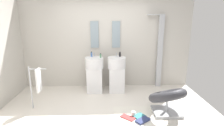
# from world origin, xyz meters

# --- Properties ---
(ground_plane) EXTENTS (4.80, 3.60, 0.04)m
(ground_plane) POSITION_xyz_m (0.00, 0.00, -0.02)
(ground_plane) COLOR silver
(rear_partition) EXTENTS (4.80, 0.10, 2.60)m
(rear_partition) POSITION_xyz_m (0.00, 1.65, 1.30)
(rear_partition) COLOR beige
(rear_partition) RESTS_ON ground_plane
(pedestal_sink_left) EXTENTS (0.48, 0.48, 1.04)m
(pedestal_sink_left) POSITION_xyz_m (-0.30, 1.19, 0.51)
(pedestal_sink_left) COLOR white
(pedestal_sink_left) RESTS_ON ground_plane
(pedestal_sink_right) EXTENTS (0.48, 0.48, 1.04)m
(pedestal_sink_right) POSITION_xyz_m (0.30, 1.19, 0.51)
(pedestal_sink_right) COLOR white
(pedestal_sink_right) RESTS_ON ground_plane
(vanity_mirror_left) EXTENTS (0.22, 0.03, 0.72)m
(vanity_mirror_left) POSITION_xyz_m (-0.30, 1.58, 1.50)
(vanity_mirror_left) COLOR #8C9EA8
(vanity_mirror_right) EXTENTS (0.22, 0.03, 0.72)m
(vanity_mirror_right) POSITION_xyz_m (0.30, 1.58, 1.50)
(vanity_mirror_right) COLOR #8C9EA8
(shower_column) EXTENTS (0.49, 0.24, 2.05)m
(shower_column) POSITION_xyz_m (1.52, 1.53, 1.08)
(shower_column) COLOR #B7BABF
(shower_column) RESTS_ON ground_plane
(lounge_chair) EXTENTS (1.04, 1.04, 0.65)m
(lounge_chair) POSITION_xyz_m (1.27, -0.03, 0.35)
(lounge_chair) COLOR #B7BABF
(lounge_chair) RESTS_ON ground_plane
(towel_rack) EXTENTS (0.37, 0.22, 0.95)m
(towel_rack) POSITION_xyz_m (-1.46, 0.28, 0.63)
(towel_rack) COLOR #B7BABF
(towel_rack) RESTS_ON ground_plane
(area_rug) EXTENTS (0.94, 0.87, 0.01)m
(area_rug) POSITION_xyz_m (0.64, -0.17, 0.01)
(area_rug) COLOR white
(area_rug) RESTS_ON ground_plane
(magazine_red) EXTENTS (0.32, 0.30, 0.02)m
(magazine_red) POSITION_xyz_m (0.44, -0.21, 0.02)
(magazine_red) COLOR #B73838
(magazine_red) RESTS_ON area_rug
(magazine_navy) EXTENTS (0.32, 0.30, 0.04)m
(magazine_navy) POSITION_xyz_m (0.72, -0.34, 0.03)
(magazine_navy) COLOR navy
(magazine_navy) RESTS_ON area_rug
(magazine_teal) EXTENTS (0.29, 0.27, 0.02)m
(magazine_teal) POSITION_xyz_m (0.68, -0.18, 0.02)
(magazine_teal) COLOR teal
(magazine_teal) RESTS_ON area_rug
(coffee_mug) EXTENTS (0.09, 0.09, 0.09)m
(coffee_mug) POSITION_xyz_m (0.56, -0.13, 0.06)
(coffee_mug) COLOR white
(coffee_mug) RESTS_ON area_rug
(soap_bottle_green) EXTENTS (0.04, 0.04, 0.12)m
(soap_bottle_green) POSITION_xyz_m (-0.13, 1.16, 1.00)
(soap_bottle_green) COLOR #59996B
(soap_bottle_green) RESTS_ON pedestal_sink_left
(soap_bottle_black) EXTENTS (0.05, 0.05, 0.13)m
(soap_bottle_black) POSITION_xyz_m (0.39, 1.30, 1.00)
(soap_bottle_black) COLOR black
(soap_bottle_black) RESTS_ON pedestal_sink_right
(soap_bottle_blue) EXTENTS (0.05, 0.05, 0.14)m
(soap_bottle_blue) POSITION_xyz_m (-0.37, 1.30, 1.00)
(soap_bottle_blue) COLOR #4C72B7
(soap_bottle_blue) RESTS_ON pedestal_sink_left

